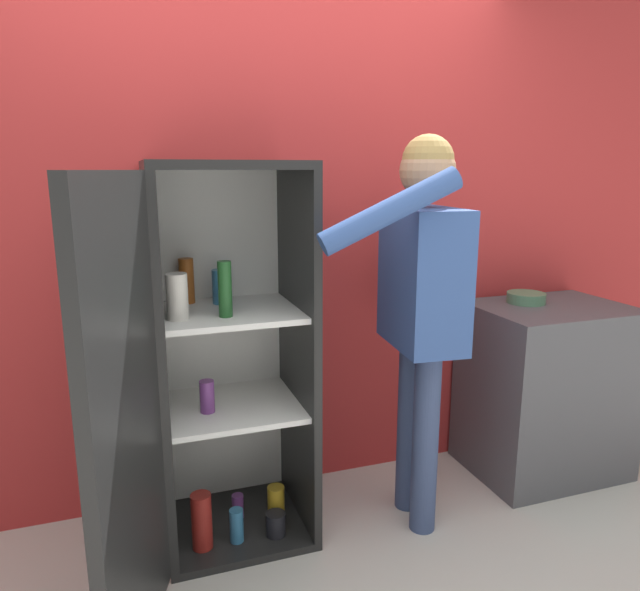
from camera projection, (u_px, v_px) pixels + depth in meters
wall_back at (259, 241)px, 2.73m from camera, size 7.00×0.06×2.55m
refrigerator at (210, 369)px, 2.34m from camera, size 0.87×1.18×1.64m
person at (421, 286)px, 2.46m from camera, size 0.70×0.60×1.75m
counter at (545, 389)px, 3.06m from camera, size 0.79×0.59×0.92m
bowl at (526, 298)px, 3.02m from camera, size 0.20×0.20×0.05m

